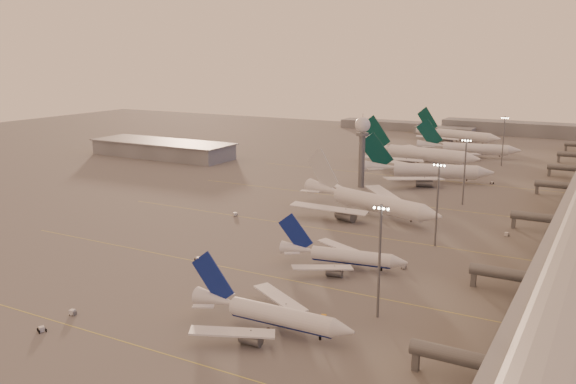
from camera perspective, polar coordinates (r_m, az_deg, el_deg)
The scene contains 26 objects.
ground at distance 162.55m, azimuth -11.27°, elevation -7.29°, with size 700.00×700.00×0.00m, color #5B5858.
taxiway_markings at distance 193.41m, azimuth 6.50°, elevation -3.85°, with size 180.00×185.25×0.02m.
hangar at distance 341.09m, azimuth -11.65°, elevation 3.98°, with size 82.00×27.00×8.50m.
radar_tower at distance 256.36m, azimuth 6.96°, elevation 5.05°, with size 6.40×6.40×31.10m.
mast_a at distance 129.83m, azimuth 8.56°, elevation -5.96°, with size 3.60×0.56×25.00m.
mast_b at distance 181.28m, azimuth 13.80°, elevation -0.78°, with size 3.60×0.56×25.00m.
mast_c at distance 234.80m, azimuth 16.21°, elevation 2.14°, with size 3.60×0.56×25.00m.
mast_d at distance 322.56m, azimuth 19.50°, elevation 4.70°, with size 3.60×0.56×25.00m.
distant_horizon at distance 454.31m, azimuth 16.48°, elevation 5.82°, with size 165.00×37.50×9.00m.
narrowbody_near at distance 126.35m, azimuth -1.67°, elevation -11.61°, with size 37.56×30.00×14.68m.
narrowbody_mid at distance 161.58m, azimuth 5.10°, elevation -6.17°, with size 34.94×27.69×13.71m.
widebody_white at distance 214.12m, azimuth 7.64°, elevation -1.23°, with size 57.79×45.57×21.07m.
greentail_a at distance 274.76m, azimuth 12.80°, elevation 1.71°, with size 57.10×45.47×21.30m.
greentail_b at distance 317.07m, azimuth 12.10°, elevation 3.28°, with size 65.07×52.26×23.68m.
greentail_c at distance 346.50m, azimuth 16.50°, elevation 3.73°, with size 55.31×44.33×20.20m.
greentail_d at distance 400.60m, azimuth 15.56°, elevation 4.98°, with size 57.46×45.76×21.43m.
gsv_truck_a at distance 141.49m, azimuth -19.39°, elevation -10.37°, with size 6.34×3.08×2.45m.
gsv_tug_near at distance 136.30m, azimuth -22.04°, elevation -11.83°, with size 3.55×4.19×1.03m.
gsv_catering_a at distance 131.41m, azimuth 3.46°, elevation -11.01°, with size 5.70×3.52×4.35m.
gsv_tug_mid at distance 168.77m, azimuth -8.42°, elevation -6.24°, with size 3.87×3.03×0.97m.
gsv_truck_b at distance 163.69m, azimuth 10.92°, elevation -6.69°, with size 5.90×2.32×2.37m.
gsv_truck_c at distance 212.80m, azimuth -4.85°, elevation -1.91°, with size 5.35×6.32×2.49m.
gsv_catering_b at distance 200.29m, azimuth 19.88°, elevation -3.31°, with size 5.75×3.32×4.44m.
gsv_tug_far at distance 232.80m, azimuth 5.28°, elevation -0.81°, with size 3.33×4.28×1.07m.
gsv_truck_d at distance 264.14m, azimuth 3.75°, elevation 1.00°, with size 4.31×6.30×2.40m.
gsv_tug_hangar at distance 278.69m, azimuth 18.55°, elevation 0.83°, with size 3.39×2.09×0.95m.
Camera 1 is at (100.02, -115.62, 55.24)m, focal length 38.00 mm.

